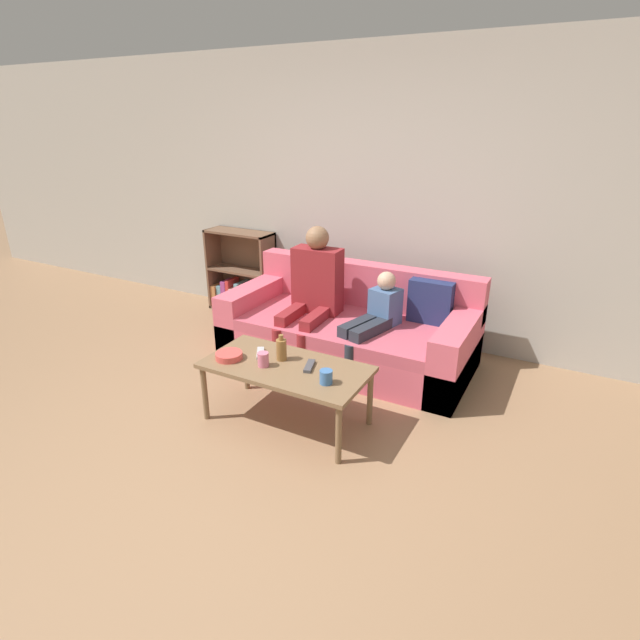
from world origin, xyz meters
The scene contains 13 objects.
ground_plane centered at (0.00, 0.00, 0.00)m, with size 22.00×22.00×0.00m, color #997251.
wall_back centered at (0.00, 2.42, 1.30)m, with size 12.00×0.06×2.60m.
couch centered at (0.04, 1.71, 0.26)m, with size 2.12×0.98×0.78m.
bookshelf centered at (-1.55, 2.27, 0.35)m, with size 0.75×0.28×0.88m.
coffee_table centered at (0.08, 0.60, 0.40)m, with size 1.12×0.56×0.44m.
person_adult centered at (-0.27, 1.63, 0.65)m, with size 0.43×0.67×1.15m.
person_child centered at (0.31, 1.55, 0.47)m, with size 0.37×0.69×0.84m.
cup_near centered at (-0.04, 0.52, 0.49)m, with size 0.08×0.08×0.10m.
cup_far centered at (0.44, 0.52, 0.48)m, with size 0.08×0.08×0.09m.
tv_remote_0 centered at (0.24, 0.65, 0.45)m, with size 0.10×0.18×0.02m.
tv_remote_1 centered at (-0.16, 0.66, 0.45)m, with size 0.13×0.17×0.02m.
snack_bowl centered at (-0.31, 0.50, 0.46)m, with size 0.19×0.19×0.05m.
bottle centered at (0.01, 0.66, 0.52)m, with size 0.07×0.07×0.19m.
Camera 1 is at (1.71, -1.92, 1.98)m, focal length 28.00 mm.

